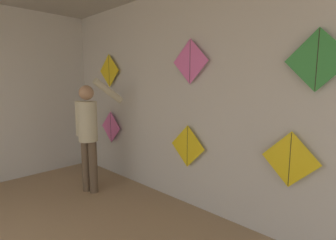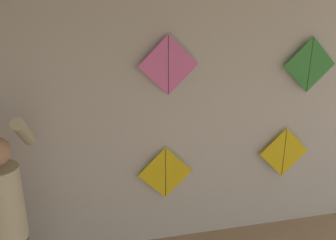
# 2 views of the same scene
# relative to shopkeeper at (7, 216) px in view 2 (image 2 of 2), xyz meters

# --- Properties ---
(back_panel) EXTENTS (5.90, 0.06, 2.80)m
(back_panel) POSITION_rel_shopkeeper_xyz_m (1.19, 0.73, 0.45)
(back_panel) COLOR beige
(back_panel) RESTS_ON ground
(shopkeeper) EXTENTS (0.41, 0.64, 1.68)m
(shopkeeper) POSITION_rel_shopkeeper_xyz_m (0.00, 0.00, 0.00)
(shopkeeper) COLOR brown
(shopkeeper) RESTS_ON ground
(kite_1) EXTENTS (0.54, 0.01, 0.54)m
(kite_1) POSITION_rel_shopkeeper_xyz_m (1.33, 0.64, -0.14)
(kite_1) COLOR yellow
(kite_2) EXTENTS (0.54, 0.01, 0.54)m
(kite_2) POSITION_rel_shopkeeper_xyz_m (2.59, 0.64, -0.05)
(kite_2) COLOR yellow
(kite_4) EXTENTS (0.54, 0.01, 0.54)m
(kite_4) POSITION_rel_shopkeeper_xyz_m (1.36, 0.64, 0.92)
(kite_4) COLOR pink
(kite_5) EXTENTS (0.54, 0.01, 0.54)m
(kite_5) POSITION_rel_shopkeeper_xyz_m (2.75, 0.64, 0.86)
(kite_5) COLOR #338C38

